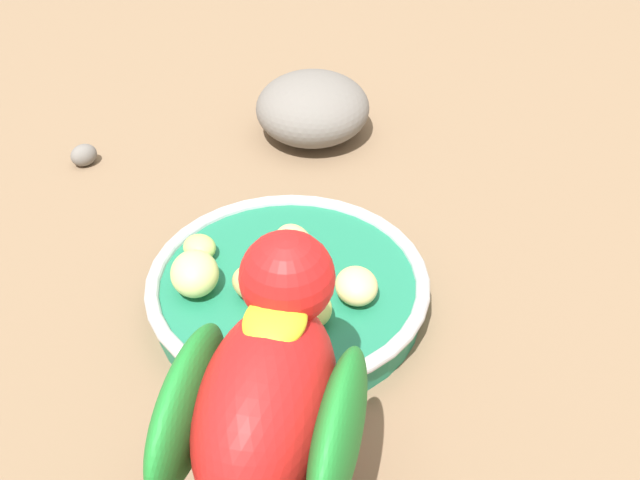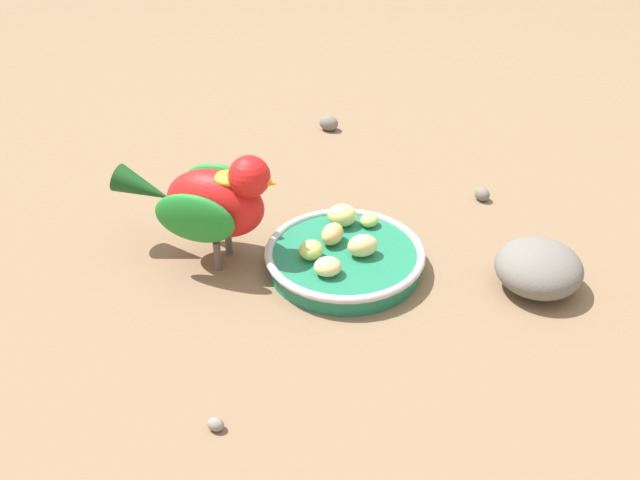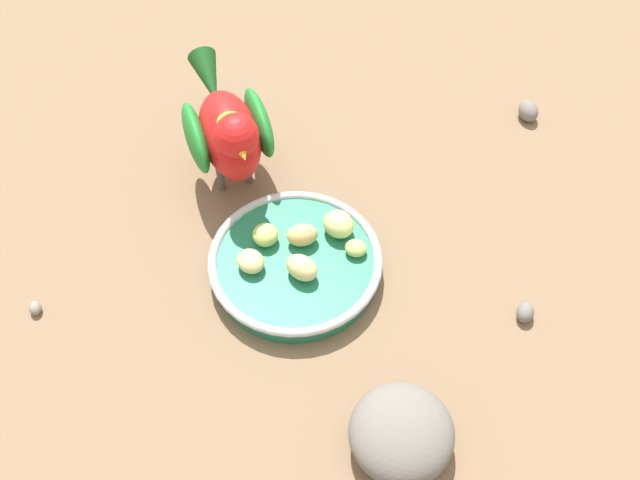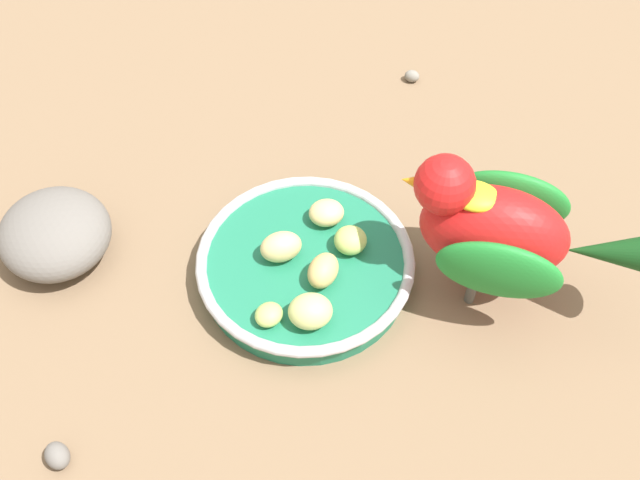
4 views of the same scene
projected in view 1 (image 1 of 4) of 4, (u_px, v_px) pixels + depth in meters
ground_plane at (310, 324)px, 0.57m from camera, size 4.00×4.00×0.00m
feeding_bowl at (288, 290)px, 0.57m from camera, size 0.20×0.20×0.03m
apple_piece_0 at (258, 281)px, 0.55m from camera, size 0.04×0.04×0.03m
apple_piece_1 at (293, 246)px, 0.57m from camera, size 0.04×0.04×0.03m
apple_piece_2 at (311, 309)px, 0.53m from camera, size 0.04×0.04×0.02m
apple_piece_3 at (200, 247)px, 0.58m from camera, size 0.03×0.03×0.02m
apple_piece_4 at (195, 274)px, 0.55m from camera, size 0.04×0.04×0.03m
apple_piece_5 at (357, 288)px, 0.54m from camera, size 0.03×0.04×0.02m
parrot at (264, 405)px, 0.40m from camera, size 0.12×0.22×0.15m
rock_large at (308, 108)px, 0.74m from camera, size 0.14×0.14×0.06m
pebble_0 at (84, 155)px, 0.72m from camera, size 0.03×0.03×0.02m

